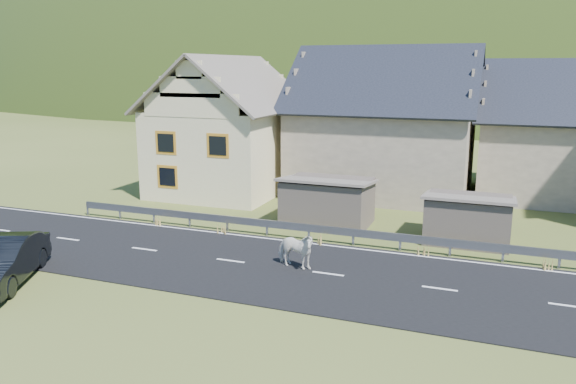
% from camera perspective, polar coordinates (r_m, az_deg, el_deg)
% --- Properties ---
extents(ground, '(160.00, 160.00, 0.00)m').
position_cam_1_polar(ground, '(20.93, 4.10, -8.39)').
color(ground, '#384718').
rests_on(ground, ground).
extents(road, '(60.00, 7.00, 0.04)m').
position_cam_1_polar(road, '(20.92, 4.10, -8.34)').
color(road, black).
rests_on(road, ground).
extents(lane_markings, '(60.00, 6.60, 0.01)m').
position_cam_1_polar(lane_markings, '(20.91, 4.10, -8.27)').
color(lane_markings, silver).
rests_on(lane_markings, road).
extents(guardrail, '(28.10, 0.09, 0.75)m').
position_cam_1_polar(guardrail, '(24.11, 6.65, -4.16)').
color(guardrail, '#93969B').
rests_on(guardrail, ground).
extents(shed_left, '(4.30, 3.30, 2.40)m').
position_cam_1_polar(shed_left, '(27.10, 4.05, -1.04)').
color(shed_left, brown).
rests_on(shed_left, ground).
extents(shed_right, '(3.80, 2.90, 2.20)m').
position_cam_1_polar(shed_right, '(25.60, 17.79, -2.68)').
color(shed_right, brown).
rests_on(shed_right, ground).
extents(house_cream, '(7.80, 9.80, 8.30)m').
position_cam_1_polar(house_cream, '(34.58, -6.06, 7.36)').
color(house_cream, beige).
rests_on(house_cream, ground).
extents(house_stone_a, '(10.80, 9.80, 8.90)m').
position_cam_1_polar(house_stone_a, '(34.48, 9.88, 7.70)').
color(house_stone_a, tan).
rests_on(house_stone_a, ground).
extents(house_stone_b, '(9.80, 8.80, 8.10)m').
position_cam_1_polar(house_stone_b, '(36.05, 26.37, 6.15)').
color(house_stone_b, tan).
rests_on(house_stone_b, ground).
extents(mountain, '(440.00, 280.00, 260.00)m').
position_cam_1_polar(mountain, '(200.63, 20.47, 3.98)').
color(mountain, '#1D300B').
rests_on(mountain, ground).
extents(conifer_patch, '(76.00, 50.00, 28.00)m').
position_cam_1_polar(conifer_patch, '(142.26, -4.51, 12.01)').
color(conifer_patch, black).
rests_on(conifer_patch, ground).
extents(horse, '(1.11, 1.83, 1.44)m').
position_cam_1_polar(horse, '(21.21, 0.73, -5.89)').
color(horse, white).
rests_on(horse, road).
extents(car, '(3.59, 5.13, 1.60)m').
position_cam_1_polar(car, '(22.26, -26.98, -6.29)').
color(car, black).
rests_on(car, ground).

